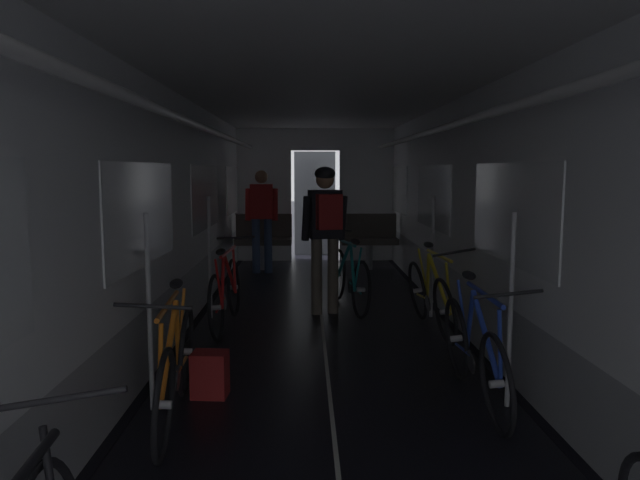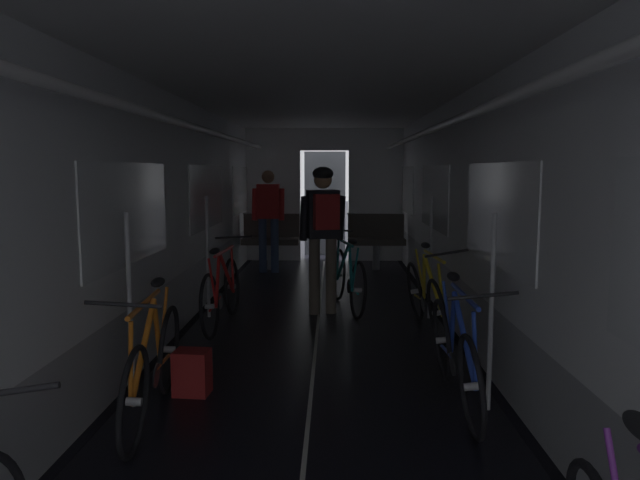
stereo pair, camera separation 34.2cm
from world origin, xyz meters
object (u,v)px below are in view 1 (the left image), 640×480
bench_seat_far_left (263,236)px  backpack_on_floor (210,374)px  person_cyclist_aisle (325,224)px  person_standing_near_bench (262,214)px  bench_seat_far_right (369,236)px  bicycle_red (226,292)px  bicycle_orange (176,367)px  bicycle_blue (475,352)px  bicycle_teal_in_aisle (349,278)px  bicycle_yellow (431,296)px

bench_seat_far_left → backpack_on_floor: size_ratio=2.89×
person_cyclist_aisle → person_standing_near_bench: 2.98m
bench_seat_far_right → person_standing_near_bench: (-1.80, -0.38, 0.41)m
bicycle_red → bench_seat_far_right: bearing=62.8°
bench_seat_far_right → backpack_on_floor: 6.02m
bench_seat_far_left → bicycle_orange: bearing=-91.4°
bench_seat_far_right → person_cyclist_aisle: bearing=-104.8°
bench_seat_far_right → person_cyclist_aisle: size_ratio=0.57×
bicycle_red → backpack_on_floor: size_ratio=4.98×
bicycle_red → bench_seat_far_left: bearing=87.9°
person_cyclist_aisle → bicycle_orange: bearing=-110.2°
bicycle_red → backpack_on_floor: 1.98m
bicycle_orange → bicycle_red: bearing=89.8°
person_standing_near_bench → bench_seat_far_right: bearing=11.8°
bench_seat_far_right → bicycle_blue: (0.15, -5.90, -0.19)m
bicycle_orange → bicycle_teal_in_aisle: bearing=66.9°
bench_seat_far_left → bicycle_orange: size_ratio=0.58×
bicycle_blue → person_cyclist_aisle: person_cyclist_aisle is taller
bench_seat_far_right → bicycle_blue: 5.90m
bench_seat_far_left → bicycle_orange: (-0.15, -6.19, -0.18)m
bicycle_yellow → person_standing_near_bench: (-2.03, 3.59, 0.60)m
bicycle_blue → person_standing_near_bench: (-1.95, 5.52, 0.59)m
bench_seat_far_left → person_cyclist_aisle: (0.95, -3.20, 0.50)m
bench_seat_far_left → bicycle_red: bearing=-92.1°
bench_seat_far_left → bicycle_red: 3.78m
person_standing_near_bench → bicycle_teal_in_aisle: bearing=-64.1°
bench_seat_far_right → bicycle_yellow: bicycle_yellow is taller
bicycle_orange → bicycle_teal_in_aisle: (1.39, 3.26, 0.00)m
bench_seat_far_left → bench_seat_far_right: bearing=0.0°
bench_seat_far_right → bicycle_red: 4.24m
bench_seat_far_left → bicycle_teal_in_aisle: 3.19m
backpack_on_floor → bicycle_blue: bearing=-4.9°
bench_seat_far_right → bicycle_orange: 6.49m
person_standing_near_bench → bench_seat_far_left: bearing=90.4°
backpack_on_floor → bicycle_yellow: bearing=41.0°
person_cyclist_aisle → bench_seat_far_right: bearing=75.2°
bicycle_teal_in_aisle → person_cyclist_aisle: bearing=-138.3°
bicycle_red → bicycle_teal_in_aisle: 1.62m
bench_seat_far_right → bicycle_blue: bench_seat_far_right is taller
bench_seat_far_right → person_standing_near_bench: 1.88m
bicycle_orange → bench_seat_far_right: bearing=72.5°
bench_seat_far_left → bicycle_yellow: 4.46m
bicycle_yellow → bicycle_blue: 1.93m
bench_seat_far_right → backpack_on_floor: size_ratio=2.89×
bench_seat_far_right → person_standing_near_bench: size_ratio=0.58×
bicycle_orange → bicycle_red: bicycle_orange is taller
bicycle_orange → person_standing_near_bench: bearing=88.5°
bench_seat_far_left → person_cyclist_aisle: bearing=-73.4°
bicycle_red → person_standing_near_bench: person_standing_near_bench is taller
person_cyclist_aisle → bicycle_blue: bearing=-69.8°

